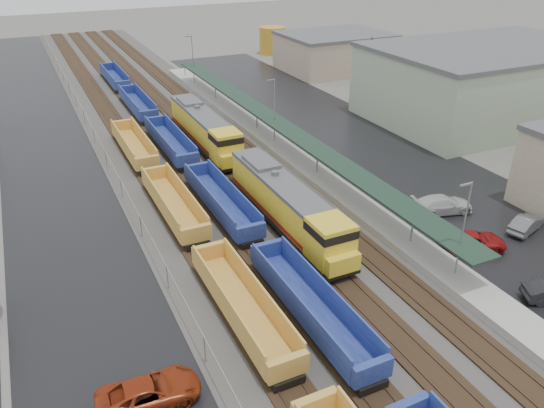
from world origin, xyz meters
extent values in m
cube|color=#302D2B|center=(0.00, 60.00, 0.04)|extent=(20.00, 160.00, 0.08)
cube|color=black|center=(-6.00, 60.00, 0.15)|extent=(2.60, 160.00, 0.15)
cube|color=#473326|center=(-6.72, 60.00, 0.27)|extent=(0.08, 160.00, 0.07)
cube|color=#473326|center=(-5.28, 60.00, 0.27)|extent=(0.08, 160.00, 0.07)
cube|color=black|center=(-2.00, 60.00, 0.15)|extent=(2.60, 160.00, 0.15)
cube|color=#473326|center=(-2.72, 60.00, 0.27)|extent=(0.08, 160.00, 0.07)
cube|color=#473326|center=(-1.28, 60.00, 0.27)|extent=(0.08, 160.00, 0.07)
cube|color=black|center=(2.00, 60.00, 0.15)|extent=(2.60, 160.00, 0.15)
cube|color=#473326|center=(1.28, 60.00, 0.27)|extent=(0.08, 160.00, 0.07)
cube|color=#473326|center=(2.72, 60.00, 0.27)|extent=(0.08, 160.00, 0.07)
cube|color=black|center=(6.00, 60.00, 0.15)|extent=(2.60, 160.00, 0.15)
cube|color=#473326|center=(5.28, 60.00, 0.27)|extent=(0.08, 160.00, 0.07)
cube|color=#473326|center=(6.72, 60.00, 0.27)|extent=(0.08, 160.00, 0.07)
cube|color=black|center=(-15.00, 60.00, 0.01)|extent=(10.00, 160.00, 0.02)
cube|color=black|center=(19.00, 50.00, 0.01)|extent=(16.00, 100.00, 0.02)
cube|color=#9E9B93|center=(9.50, 50.00, 0.35)|extent=(3.00, 80.00, 0.70)
cylinder|color=gray|center=(9.50, 25.00, 1.90)|extent=(0.16, 0.16, 2.40)
cylinder|color=gray|center=(9.50, 40.00, 1.90)|extent=(0.16, 0.16, 2.40)
cylinder|color=gray|center=(9.50, 55.00, 1.90)|extent=(0.16, 0.16, 2.40)
cylinder|color=gray|center=(9.50, 70.00, 1.90)|extent=(0.16, 0.16, 2.40)
cylinder|color=gray|center=(9.50, 85.00, 1.90)|extent=(0.16, 0.16, 2.40)
cube|color=#1A3023|center=(9.50, 50.00, 3.20)|extent=(2.60, 65.00, 0.15)
cylinder|color=gray|center=(9.50, 20.00, 4.00)|extent=(0.12, 0.12, 8.00)
cube|color=gray|center=(9.00, 20.00, 7.90)|extent=(1.00, 0.15, 0.12)
cylinder|color=gray|center=(9.50, 50.00, 4.00)|extent=(0.12, 0.12, 8.00)
cube|color=gray|center=(9.00, 50.00, 7.90)|extent=(1.00, 0.15, 0.12)
cylinder|color=gray|center=(9.50, 80.00, 4.00)|extent=(0.12, 0.12, 8.00)
cube|color=gray|center=(9.00, 80.00, 7.90)|extent=(1.00, 0.15, 0.12)
cylinder|color=gray|center=(-9.50, 20.00, 1.00)|extent=(0.08, 0.08, 2.00)
cylinder|color=gray|center=(-9.50, 28.00, 1.00)|extent=(0.08, 0.08, 2.00)
cylinder|color=gray|center=(-9.50, 36.00, 1.00)|extent=(0.08, 0.08, 2.00)
cylinder|color=gray|center=(-9.50, 44.00, 1.00)|extent=(0.08, 0.08, 2.00)
cylinder|color=gray|center=(-9.50, 52.00, 1.00)|extent=(0.08, 0.08, 2.00)
cylinder|color=gray|center=(-9.50, 60.00, 1.00)|extent=(0.08, 0.08, 2.00)
cylinder|color=gray|center=(-9.50, 68.00, 1.00)|extent=(0.08, 0.08, 2.00)
cylinder|color=gray|center=(-9.50, 76.00, 1.00)|extent=(0.08, 0.08, 2.00)
cylinder|color=gray|center=(-9.50, 84.00, 1.00)|extent=(0.08, 0.08, 2.00)
cylinder|color=gray|center=(-9.50, 92.00, 1.00)|extent=(0.08, 0.08, 2.00)
cylinder|color=gray|center=(-9.50, 100.00, 1.00)|extent=(0.08, 0.08, 2.00)
cylinder|color=gray|center=(-9.50, 108.00, 1.00)|extent=(0.08, 0.08, 2.00)
cylinder|color=gray|center=(-9.50, 116.00, 1.00)|extent=(0.08, 0.08, 2.00)
cylinder|color=gray|center=(-9.50, 124.00, 1.00)|extent=(0.08, 0.08, 2.00)
cylinder|color=gray|center=(-9.50, 132.00, 1.00)|extent=(0.08, 0.08, 2.00)
cube|color=gray|center=(-9.50, 60.00, 2.00)|extent=(0.05, 160.00, 0.05)
cube|color=#9BAD93|center=(40.00, 48.00, 4.50)|extent=(30.00, 20.00, 9.00)
cube|color=#59595B|center=(40.00, 48.00, 9.25)|extent=(30.60, 20.40, 0.50)
cube|color=tan|center=(36.00, 80.00, 3.00)|extent=(18.00, 14.00, 6.00)
cube|color=#59595B|center=(36.00, 80.00, 6.25)|extent=(18.36, 14.28, 0.50)
cylinder|color=#332316|center=(28.00, 58.00, 1.50)|extent=(0.50, 0.50, 3.00)
cone|color=black|center=(28.00, 58.00, 6.50)|extent=(4.40, 4.40, 7.00)
cube|color=black|center=(2.00, 32.48, 0.82)|extent=(2.83, 18.88, 0.38)
cube|color=gold|center=(2.00, 33.43, 2.42)|extent=(2.64, 15.10, 2.83)
cube|color=gold|center=(2.00, 25.12, 2.61)|extent=(2.83, 3.02, 3.21)
cube|color=black|center=(2.00, 25.12, 3.56)|extent=(2.88, 3.07, 0.66)
cube|color=gold|center=(2.00, 23.42, 1.67)|extent=(2.64, 0.94, 1.32)
cube|color=#59595B|center=(2.00, 33.43, 3.93)|extent=(2.69, 15.10, 0.33)
cube|color=maroon|center=(0.66, 33.43, 1.29)|extent=(0.04, 15.10, 0.33)
cube|color=maroon|center=(3.34, 33.43, 1.29)|extent=(0.04, 15.10, 0.33)
cube|color=black|center=(2.00, 32.48, 0.44)|extent=(2.08, 5.66, 0.57)
cube|color=black|center=(2.00, 25.88, 0.54)|extent=(2.27, 3.78, 0.47)
cube|color=black|center=(2.00, 39.09, 0.54)|extent=(2.27, 3.78, 0.47)
cylinder|color=#59595B|center=(2.00, 34.37, 4.22)|extent=(0.66, 0.66, 0.47)
cube|color=#59595B|center=(2.00, 37.20, 4.17)|extent=(2.27, 3.78, 0.47)
cube|color=black|center=(2.00, 53.48, 0.82)|extent=(2.83, 18.88, 0.38)
cube|color=gold|center=(2.00, 54.43, 2.42)|extent=(2.64, 15.10, 2.83)
cube|color=gold|center=(2.00, 46.12, 2.61)|extent=(2.83, 3.02, 3.21)
cube|color=black|center=(2.00, 46.12, 3.56)|extent=(2.88, 3.07, 0.66)
cube|color=gold|center=(2.00, 44.42, 1.67)|extent=(2.64, 0.94, 1.32)
cube|color=#59595B|center=(2.00, 54.43, 3.93)|extent=(2.69, 15.10, 0.33)
cube|color=maroon|center=(0.66, 54.43, 1.29)|extent=(0.04, 15.10, 0.33)
cube|color=maroon|center=(3.34, 54.43, 1.29)|extent=(0.04, 15.10, 0.33)
cube|color=black|center=(2.00, 53.48, 0.44)|extent=(2.08, 5.66, 0.57)
cube|color=black|center=(2.00, 46.88, 0.54)|extent=(2.27, 3.78, 0.47)
cube|color=black|center=(2.00, 60.09, 0.54)|extent=(2.27, 3.78, 0.47)
cylinder|color=#59595B|center=(2.00, 55.37, 4.22)|extent=(0.66, 0.66, 0.47)
cube|color=#59595B|center=(2.00, 58.20, 4.17)|extent=(2.27, 3.78, 0.47)
cube|color=gold|center=(-6.00, 13.28, 1.50)|extent=(2.51, 0.48, 1.35)
cube|color=gold|center=(-6.00, 22.69, 0.83)|extent=(2.51, 12.45, 0.24)
cube|color=gold|center=(-7.20, 22.69, 1.70)|extent=(0.14, 12.45, 1.74)
cube|color=gold|center=(-4.80, 22.69, 1.70)|extent=(0.14, 12.45, 1.74)
cube|color=gold|center=(-6.00, 16.27, 1.50)|extent=(2.51, 0.48, 1.35)
cube|color=gold|center=(-6.00, 29.10, 1.50)|extent=(2.51, 0.48, 1.35)
cube|color=black|center=(-6.00, 16.95, 0.54)|extent=(1.93, 2.12, 0.48)
cube|color=black|center=(-6.00, 28.43, 0.54)|extent=(1.93, 2.12, 0.48)
cube|color=gold|center=(-6.00, 38.51, 0.83)|extent=(2.51, 12.45, 0.24)
cube|color=gold|center=(-7.20, 38.51, 1.70)|extent=(0.14, 12.45, 1.74)
cube|color=gold|center=(-4.80, 38.51, 1.70)|extent=(0.14, 12.45, 1.74)
cube|color=gold|center=(-6.00, 32.09, 1.50)|extent=(2.51, 0.48, 1.35)
cube|color=gold|center=(-6.00, 44.93, 1.50)|extent=(2.51, 0.48, 1.35)
cube|color=black|center=(-6.00, 32.77, 0.54)|extent=(1.93, 2.12, 0.48)
cube|color=black|center=(-6.00, 44.25, 0.54)|extent=(1.93, 2.12, 0.48)
cube|color=gold|center=(-6.00, 54.33, 0.83)|extent=(2.51, 12.45, 0.24)
cube|color=gold|center=(-7.20, 54.33, 1.70)|extent=(0.14, 12.45, 1.74)
cube|color=gold|center=(-4.80, 54.33, 1.70)|extent=(0.14, 12.45, 1.74)
cube|color=gold|center=(-6.00, 47.92, 1.50)|extent=(2.51, 0.48, 1.35)
cube|color=gold|center=(-6.00, 60.75, 1.50)|extent=(2.51, 0.48, 1.35)
cube|color=black|center=(-6.00, 48.59, 0.54)|extent=(1.93, 2.12, 0.48)
cube|color=black|center=(-6.00, 60.08, 0.54)|extent=(1.93, 2.12, 0.48)
cube|color=navy|center=(-2.00, 20.76, 0.82)|extent=(2.47, 13.14, 0.24)
cube|color=navy|center=(-3.19, 20.76, 1.68)|extent=(0.14, 13.14, 1.71)
cube|color=navy|center=(-0.81, 20.76, 1.68)|extent=(0.14, 13.14, 1.71)
cube|color=navy|center=(-2.00, 14.00, 1.49)|extent=(2.47, 0.48, 1.33)
cube|color=navy|center=(-2.00, 27.52, 1.49)|extent=(2.47, 0.48, 1.33)
cube|color=black|center=(-2.00, 14.67, 0.54)|extent=(1.90, 2.09, 0.48)
cube|color=black|center=(-2.00, 26.85, 0.54)|extent=(1.90, 2.09, 0.48)
cube|color=navy|center=(-2.00, 37.23, 0.82)|extent=(2.47, 13.14, 0.24)
cube|color=navy|center=(-3.19, 37.23, 1.68)|extent=(0.14, 13.14, 1.71)
cube|color=navy|center=(-0.81, 37.23, 1.68)|extent=(0.14, 13.14, 1.71)
cube|color=navy|center=(-2.00, 30.47, 1.49)|extent=(2.47, 0.48, 1.33)
cube|color=navy|center=(-2.00, 43.99, 1.49)|extent=(2.47, 0.48, 1.33)
cube|color=black|center=(-2.00, 31.14, 0.54)|extent=(1.90, 2.09, 0.48)
cube|color=black|center=(-2.00, 43.32, 0.54)|extent=(1.90, 2.09, 0.48)
cube|color=navy|center=(-2.00, 53.70, 0.82)|extent=(2.47, 13.14, 0.24)
cube|color=navy|center=(-3.19, 53.70, 1.68)|extent=(0.14, 13.14, 1.71)
cube|color=navy|center=(-0.81, 53.70, 1.68)|extent=(0.14, 13.14, 1.71)
cube|color=navy|center=(-2.00, 46.94, 1.49)|extent=(2.47, 0.48, 1.33)
cube|color=navy|center=(-2.00, 60.46, 1.49)|extent=(2.47, 0.48, 1.33)
cube|color=black|center=(-2.00, 47.61, 0.54)|extent=(1.90, 2.09, 0.48)
cube|color=black|center=(-2.00, 59.79, 0.54)|extent=(1.90, 2.09, 0.48)
cube|color=navy|center=(-2.00, 70.17, 0.82)|extent=(2.47, 13.14, 0.24)
cube|color=navy|center=(-3.19, 70.17, 1.68)|extent=(0.14, 13.14, 1.71)
cube|color=navy|center=(-0.81, 70.17, 1.68)|extent=(0.14, 13.14, 1.71)
cube|color=navy|center=(-2.00, 63.41, 1.49)|extent=(2.47, 0.48, 1.33)
cube|color=navy|center=(-2.00, 76.93, 1.49)|extent=(2.47, 0.48, 1.33)
cube|color=black|center=(-2.00, 64.08, 0.54)|extent=(1.90, 2.09, 0.48)
cube|color=black|center=(-2.00, 76.26, 0.54)|extent=(1.90, 2.09, 0.48)
cube|color=navy|center=(-2.00, 86.64, 0.82)|extent=(2.47, 13.14, 0.24)
cube|color=navy|center=(-3.19, 86.64, 1.68)|extent=(0.14, 13.14, 1.71)
cube|color=navy|center=(-0.81, 86.64, 1.68)|extent=(0.14, 13.14, 1.71)
cube|color=navy|center=(-2.00, 79.88, 1.49)|extent=(2.47, 0.48, 1.33)
cube|color=navy|center=(-2.00, 93.40, 1.49)|extent=(2.47, 0.48, 1.33)
cube|color=black|center=(-2.00, 80.54, 0.54)|extent=(1.90, 2.09, 0.48)
cube|color=black|center=(-2.00, 92.73, 0.54)|extent=(1.90, 2.09, 0.48)
cylinder|color=#BF8A26|center=(31.98, 97.53, 2.65)|extent=(5.30, 5.30, 5.30)
imported|color=maroon|center=(-13.19, 18.46, 0.77)|extent=(2.71, 5.62, 1.54)
imported|color=maroon|center=(14.01, 22.76, 0.71)|extent=(4.25, 5.61, 1.42)
imported|color=silver|center=(15.95, 28.63, 0.81)|extent=(3.45, 5.95, 1.62)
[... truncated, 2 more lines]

